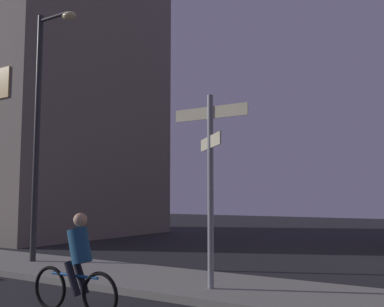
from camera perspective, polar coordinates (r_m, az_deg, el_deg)
The scene contains 5 objects.
sidewalk_kerb at distance 9.94m, azimuth -3.36°, elevation -15.96°, with size 40.00×2.58×0.14m, color gray.
signpost at distance 8.67m, azimuth 2.37°, elevation -2.28°, with size 1.62×1.02×3.72m.
street_lamp at distance 13.08m, azimuth -18.64°, elevation 4.66°, with size 1.46×0.28×6.86m.
cyclist at distance 7.62m, azimuth -14.46°, elevation -13.83°, with size 1.82×0.33×1.61m.
building_left_block at distance 25.64m, azimuth -18.59°, elevation 13.23°, with size 9.98×9.61×19.99m.
Camera 1 is at (5.68, -1.05, 1.87)m, focal length 41.84 mm.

